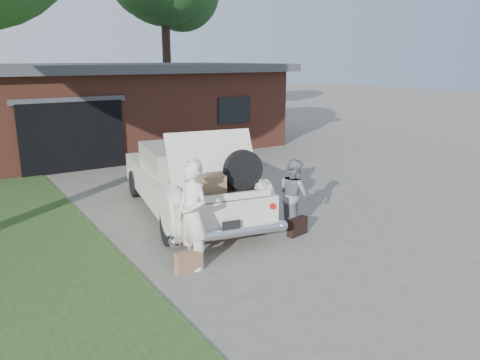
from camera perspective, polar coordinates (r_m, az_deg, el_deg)
ground at (r=9.37m, az=2.01°, el=-7.30°), size 90.00×90.00×0.00m
house at (r=19.62m, az=-15.17°, el=8.75°), size 12.80×7.80×3.30m
sedan at (r=10.80m, az=-6.19°, el=0.01°), size 2.99×5.65×2.12m
woman_left at (r=7.91m, az=-5.82°, el=-4.28°), size 0.57×0.76×1.89m
woman_right at (r=9.77m, az=6.61°, el=-1.80°), size 0.65×0.79×1.51m
suitcase_left at (r=8.02m, az=-6.26°, el=-9.86°), size 0.48×0.17×0.37m
suitcase_right at (r=9.62m, az=7.01°, el=-5.64°), size 0.49×0.23×0.37m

